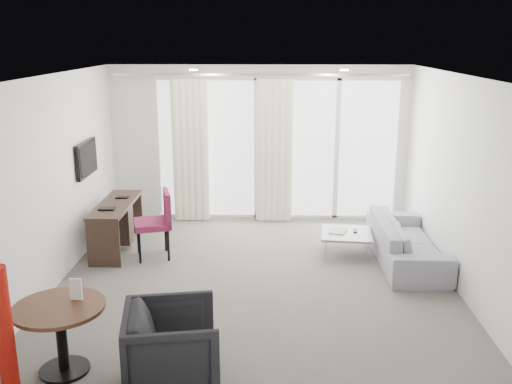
{
  "coord_description": "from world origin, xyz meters",
  "views": [
    {
      "loc": [
        0.18,
        -6.49,
        3.03
      ],
      "look_at": [
        0.0,
        0.6,
        1.1
      ],
      "focal_mm": 40.0,
      "sensor_mm": 36.0,
      "label": 1
    }
  ],
  "objects_px": {
    "round_table": "(62,339)",
    "desk_chair": "(152,225)",
    "rattan_chair_a": "(307,180)",
    "red_lamp": "(5,334)",
    "sofa": "(406,241)",
    "desk": "(117,226)",
    "tub_armchair": "(172,347)",
    "coffee_table": "(346,243)",
    "rattan_chair_b": "(339,166)"
  },
  "relations": [
    {
      "from": "desk_chair",
      "to": "rattan_chair_a",
      "type": "relative_size",
      "value": 1.25
    },
    {
      "from": "coffee_table",
      "to": "rattan_chair_b",
      "type": "bearing_deg",
      "value": 85.24
    },
    {
      "from": "desk",
      "to": "tub_armchair",
      "type": "distance_m",
      "value": 3.67
    },
    {
      "from": "desk",
      "to": "desk_chair",
      "type": "bearing_deg",
      "value": -27.67
    },
    {
      "from": "sofa",
      "to": "rattan_chair_b",
      "type": "bearing_deg",
      "value": 6.85
    },
    {
      "from": "desk",
      "to": "rattan_chair_a",
      "type": "bearing_deg",
      "value": 43.13
    },
    {
      "from": "sofa",
      "to": "red_lamp",
      "type": "bearing_deg",
      "value": 128.14
    },
    {
      "from": "coffee_table",
      "to": "sofa",
      "type": "relative_size",
      "value": 0.35
    },
    {
      "from": "round_table",
      "to": "tub_armchair",
      "type": "relative_size",
      "value": 1.01
    },
    {
      "from": "round_table",
      "to": "rattan_chair_b",
      "type": "height_order",
      "value": "rattan_chair_b"
    },
    {
      "from": "desk",
      "to": "coffee_table",
      "type": "height_order",
      "value": "desk"
    },
    {
      "from": "sofa",
      "to": "tub_armchair",
      "type": "bearing_deg",
      "value": 137.63
    },
    {
      "from": "desk_chair",
      "to": "sofa",
      "type": "bearing_deg",
      "value": -16.57
    },
    {
      "from": "round_table",
      "to": "rattan_chair_a",
      "type": "height_order",
      "value": "rattan_chair_a"
    },
    {
      "from": "round_table",
      "to": "sofa",
      "type": "height_order",
      "value": "round_table"
    },
    {
      "from": "coffee_table",
      "to": "round_table",
      "type": "bearing_deg",
      "value": -134.32
    },
    {
      "from": "sofa",
      "to": "coffee_table",
      "type": "bearing_deg",
      "value": 71.97
    },
    {
      "from": "round_table",
      "to": "sofa",
      "type": "relative_size",
      "value": 0.41
    },
    {
      "from": "coffee_table",
      "to": "rattan_chair_b",
      "type": "distance_m",
      "value": 3.79
    },
    {
      "from": "desk_chair",
      "to": "rattan_chair_a",
      "type": "xyz_separation_m",
      "value": [
        2.37,
        3.09,
        -0.1
      ]
    },
    {
      "from": "desk_chair",
      "to": "sofa",
      "type": "relative_size",
      "value": 0.47
    },
    {
      "from": "rattan_chair_b",
      "to": "tub_armchair",
      "type": "bearing_deg",
      "value": -128.05
    },
    {
      "from": "desk_chair",
      "to": "tub_armchair",
      "type": "bearing_deg",
      "value": -91.08
    },
    {
      "from": "coffee_table",
      "to": "sofa",
      "type": "height_order",
      "value": "sofa"
    },
    {
      "from": "tub_armchair",
      "to": "round_table",
      "type": "bearing_deg",
      "value": 70.15
    },
    {
      "from": "tub_armchair",
      "to": "sofa",
      "type": "bearing_deg",
      "value": -52.03
    },
    {
      "from": "round_table",
      "to": "tub_armchair",
      "type": "distance_m",
      "value": 1.08
    },
    {
      "from": "red_lamp",
      "to": "sofa",
      "type": "height_order",
      "value": "red_lamp"
    },
    {
      "from": "round_table",
      "to": "coffee_table",
      "type": "xyz_separation_m",
      "value": [
        3.02,
        3.09,
        -0.17
      ]
    },
    {
      "from": "round_table",
      "to": "sofa",
      "type": "bearing_deg",
      "value": 36.57
    },
    {
      "from": "desk_chair",
      "to": "rattan_chair_a",
      "type": "distance_m",
      "value": 3.9
    },
    {
      "from": "coffee_table",
      "to": "sofa",
      "type": "distance_m",
      "value": 0.85
    },
    {
      "from": "round_table",
      "to": "rattan_chair_b",
      "type": "xyz_separation_m",
      "value": [
        3.34,
        6.86,
        0.12
      ]
    },
    {
      "from": "red_lamp",
      "to": "tub_armchair",
      "type": "relative_size",
      "value": 1.48
    },
    {
      "from": "desk",
      "to": "sofa",
      "type": "distance_m",
      "value": 4.17
    },
    {
      "from": "desk",
      "to": "desk_chair",
      "type": "height_order",
      "value": "desk_chair"
    },
    {
      "from": "desk",
      "to": "coffee_table",
      "type": "bearing_deg",
      "value": -1.93
    },
    {
      "from": "desk_chair",
      "to": "coffee_table",
      "type": "height_order",
      "value": "desk_chair"
    },
    {
      "from": "red_lamp",
      "to": "rattan_chair_b",
      "type": "bearing_deg",
      "value": 63.36
    },
    {
      "from": "red_lamp",
      "to": "desk",
      "type": "bearing_deg",
      "value": 90.24
    },
    {
      "from": "tub_armchair",
      "to": "sofa",
      "type": "distance_m",
      "value": 4.09
    },
    {
      "from": "round_table",
      "to": "desk_chair",
      "type": "bearing_deg",
      "value": 84.82
    },
    {
      "from": "desk",
      "to": "desk_chair",
      "type": "distance_m",
      "value": 0.68
    },
    {
      "from": "desk_chair",
      "to": "round_table",
      "type": "height_order",
      "value": "desk_chair"
    },
    {
      "from": "round_table",
      "to": "tub_armchair",
      "type": "height_order",
      "value": "tub_armchair"
    },
    {
      "from": "desk",
      "to": "rattan_chair_a",
      "type": "xyz_separation_m",
      "value": [
        2.97,
        2.78,
        0.03
      ]
    },
    {
      "from": "desk",
      "to": "round_table",
      "type": "bearing_deg",
      "value": -84.13
    },
    {
      "from": "sofa",
      "to": "rattan_chair_a",
      "type": "distance_m",
      "value": 3.37
    },
    {
      "from": "red_lamp",
      "to": "tub_armchair",
      "type": "distance_m",
      "value": 1.41
    },
    {
      "from": "round_table",
      "to": "rattan_chair_a",
      "type": "distance_m",
      "value": 6.54
    }
  ]
}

